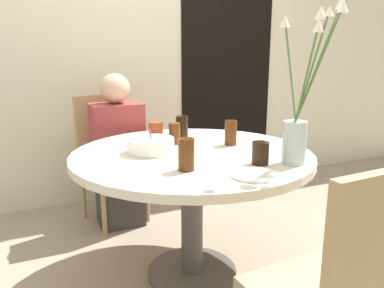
{
  "coord_description": "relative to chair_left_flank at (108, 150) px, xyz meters",
  "views": [
    {
      "loc": [
        -0.76,
        -1.7,
        1.19
      ],
      "look_at": [
        0.0,
        0.0,
        0.74
      ],
      "focal_mm": 35.0,
      "sensor_mm": 36.0,
      "label": 1
    }
  ],
  "objects": [
    {
      "name": "ground_plane",
      "position": [
        0.24,
        -0.96,
        -0.51
      ],
      "size": [
        16.0,
        16.0,
        0.0
      ],
      "primitive_type": "plane",
      "color": "gray"
    },
    {
      "name": "wall_back",
      "position": [
        0.24,
        0.4,
        0.79
      ],
      "size": [
        8.0,
        0.05,
        2.6
      ],
      "color": "beige",
      "rests_on": "ground_plane"
    },
    {
      "name": "doorway_panel",
      "position": [
        1.19,
        0.37,
        0.51
      ],
      "size": [
        0.9,
        0.01,
        2.05
      ],
      "color": "black",
      "rests_on": "ground_plane"
    },
    {
      "name": "dining_table",
      "position": [
        0.24,
        -0.96,
        0.07
      ],
      "size": [
        1.23,
        1.23,
        0.7
      ],
      "color": "beige",
      "rests_on": "ground_plane"
    },
    {
      "name": "chair_left_flank",
      "position": [
        0.0,
        0.0,
        0.0
      ],
      "size": [
        0.49,
        0.49,
        0.91
      ],
      "rotation": [
        0.0,
        0.0,
        0.25
      ],
      "color": "#9E896B",
      "rests_on": "ground_plane"
    },
    {
      "name": "chair_far_back",
      "position": [
        0.29,
        -1.94,
        0.0
      ],
      "size": [
        0.42,
        0.42,
        0.91
      ],
      "rotation": [
        0.0,
        0.0,
        3.19
      ],
      "color": "#9E896B",
      "rests_on": "ground_plane"
    },
    {
      "name": "birthday_cake",
      "position": [
        0.04,
        -0.89,
        0.23
      ],
      "size": [
        0.24,
        0.24,
        0.12
      ],
      "color": "white",
      "rests_on": "dining_table"
    },
    {
      "name": "flower_vase",
      "position": [
        0.59,
        -1.36,
        0.43
      ],
      "size": [
        0.38,
        0.18,
        0.73
      ],
      "color": "#B2C6C1",
      "rests_on": "dining_table"
    },
    {
      "name": "side_plate",
      "position": [
        0.31,
        -1.42,
        0.2
      ],
      "size": [
        0.2,
        0.2,
        0.01
      ],
      "color": "white",
      "rests_on": "dining_table"
    },
    {
      "name": "drink_glass_0",
      "position": [
        0.43,
        -1.29,
        0.24
      ],
      "size": [
        0.08,
        0.08,
        0.1
      ],
      "color": "black",
      "rests_on": "dining_table"
    },
    {
      "name": "drink_glass_1",
      "position": [
        0.12,
        -0.73,
        0.25
      ],
      "size": [
        0.08,
        0.08,
        0.13
      ],
      "color": "maroon",
      "rests_on": "dining_table"
    },
    {
      "name": "drink_glass_2",
      "position": [
        0.23,
        -0.76,
        0.25
      ],
      "size": [
        0.06,
        0.06,
        0.12
      ],
      "color": "#51280F",
      "rests_on": "dining_table"
    },
    {
      "name": "drink_glass_3",
      "position": [
        0.32,
        -0.65,
        0.26
      ],
      "size": [
        0.07,
        0.07,
        0.14
      ],
      "color": "black",
      "rests_on": "dining_table"
    },
    {
      "name": "drink_glass_4",
      "position": [
        0.09,
        -1.24,
        0.26
      ],
      "size": [
        0.07,
        0.07,
        0.14
      ],
      "color": "#51280F",
      "rests_on": "dining_table"
    },
    {
      "name": "drink_glass_5",
      "position": [
        0.5,
        -0.91,
        0.26
      ],
      "size": [
        0.07,
        0.07,
        0.14
      ],
      "color": "#51280F",
      "rests_on": "dining_table"
    },
    {
      "name": "person_guest",
      "position": [
        0.04,
        -0.15,
        -0.01
      ],
      "size": [
        0.34,
        0.24,
        1.07
      ],
      "color": "#383333",
      "rests_on": "ground_plane"
    }
  ]
}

